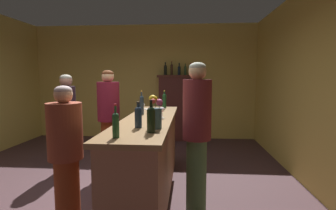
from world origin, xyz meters
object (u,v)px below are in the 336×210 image
(flower_arrangement, at_px, (155,114))
(display_bottle_left, at_px, (165,69))
(bar_counter, at_px, (149,157))
(wine_glass_mid, at_px, (143,106))
(wine_bottle_chardonnay, at_px, (116,124))
(patron_near_entrance, at_px, (66,154))
(wine_bottle_malbec, at_px, (151,118))
(wine_bottle_merlot, at_px, (138,116))
(bartender, at_px, (197,130))
(wine_bottle_pinot, at_px, (142,104))
(wine_glass_front, at_px, (162,110))
(wine_bottle_rose, at_px, (164,100))
(cheese_plate, at_px, (149,109))
(display_bottle_midleft, at_px, (172,69))
(display_bottle_center, at_px, (179,70))
(display_bottle_right, at_px, (191,70))
(display_bottle_midright, at_px, (185,70))
(patron_tall, at_px, (109,117))
(patron_in_grey, at_px, (67,116))
(display_cabinet, at_px, (178,106))

(flower_arrangement, bearing_deg, display_bottle_left, 93.60)
(bar_counter, distance_m, wine_glass_mid, 0.86)
(wine_bottle_chardonnay, height_order, patron_near_entrance, patron_near_entrance)
(wine_bottle_chardonnay, relative_size, wine_bottle_malbec, 0.94)
(wine_bottle_merlot, relative_size, bartender, 0.16)
(wine_bottle_pinot, xyz_separation_m, wine_glass_front, (0.32, -0.30, -0.04))
(wine_bottle_rose, bearing_deg, cheese_plate, -127.53)
(wine_bottle_malbec, bearing_deg, display_bottle_midleft, 91.00)
(display_bottle_center, bearing_deg, bar_counter, -95.14)
(wine_glass_front, relative_size, display_bottle_left, 0.46)
(wine_bottle_pinot, height_order, display_bottle_left, display_bottle_left)
(display_bottle_right, xyz_separation_m, bartender, (0.05, -3.49, -0.80))
(wine_bottle_pinot, relative_size, flower_arrangement, 0.99)
(display_bottle_midright, relative_size, patron_near_entrance, 0.20)
(wine_bottle_merlot, bearing_deg, bartender, 23.35)
(patron_tall, bearing_deg, display_bottle_center, 116.48)
(patron_in_grey, bearing_deg, wine_glass_mid, 24.48)
(wine_glass_mid, relative_size, display_bottle_right, 0.48)
(wine_bottle_rose, bearing_deg, display_cabinet, 85.15)
(display_bottle_midright, bearing_deg, patron_near_entrance, -105.50)
(display_cabinet, bearing_deg, cheese_plate, -99.92)
(cheese_plate, bearing_deg, display_bottle_midleft, 84.27)
(wine_bottle_chardonnay, bearing_deg, display_bottle_right, 80.94)
(wine_bottle_pinot, relative_size, cheese_plate, 1.94)
(wine_bottle_rose, relative_size, patron_near_entrance, 0.20)
(display_cabinet, xyz_separation_m, wine_bottle_pinot, (-0.40, -2.80, 0.34))
(wine_bottle_chardonnay, relative_size, patron_tall, 0.18)
(wine_bottle_pinot, xyz_separation_m, display_bottle_midright, (0.58, 2.80, 0.56))
(wine_bottle_merlot, relative_size, patron_in_grey, 0.17)
(display_cabinet, height_order, display_bottle_left, display_bottle_left)
(wine_glass_mid, relative_size, display_bottle_center, 0.48)
(bartender, bearing_deg, cheese_plate, -49.93)
(bar_counter, relative_size, display_bottle_midleft, 7.93)
(display_cabinet, height_order, wine_glass_front, display_cabinet)
(bar_counter, relative_size, wine_glass_mid, 18.80)
(cheese_plate, bearing_deg, display_bottle_left, 88.29)
(wine_bottle_merlot, distance_m, bartender, 0.71)
(display_bottle_left, height_order, display_bottle_right, display_bottle_left)
(wine_glass_mid, bearing_deg, flower_arrangement, -74.05)
(wine_bottle_merlot, height_order, wine_glass_mid, wine_bottle_merlot)
(display_bottle_midleft, distance_m, display_bottle_midright, 0.34)
(display_bottle_midright, relative_size, bartender, 0.17)
(display_bottle_midright, bearing_deg, wine_glass_mid, -103.57)
(display_bottle_left, bearing_deg, wine_bottle_pinot, -91.68)
(display_bottle_midright, bearing_deg, wine_glass_front, -94.66)
(display_bottle_left, bearing_deg, cheese_plate, -91.71)
(display_bottle_right, bearing_deg, wine_bottle_pinot, -104.16)
(wine_bottle_merlot, bearing_deg, patron_in_grey, 134.20)
(wine_glass_front, height_order, wine_glass_mid, wine_glass_front)
(display_bottle_midleft, bearing_deg, flower_arrangement, -88.77)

